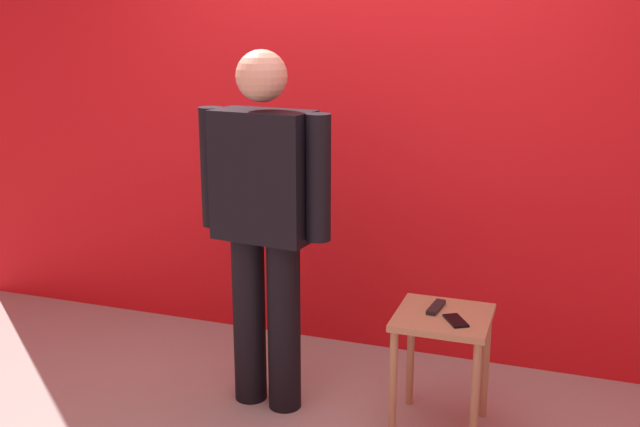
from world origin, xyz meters
The scene contains 5 objects.
back_wall_red centered at (0.00, 1.34, 1.30)m, with size 5.45×0.12×2.61m, color red.
standing_person centered at (-0.26, 0.47, 0.97)m, with size 0.69×0.28×1.73m.
side_table centered at (0.59, 0.51, 0.46)m, with size 0.42×0.42×0.57m.
cell_phone centered at (0.66, 0.44, 0.58)m, with size 0.07×0.14×0.01m, color black.
tv_remote centered at (0.55, 0.56, 0.58)m, with size 0.04×0.17×0.02m, color black.
Camera 1 is at (1.09, -2.59, 1.86)m, focal length 41.40 mm.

